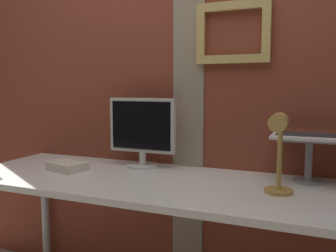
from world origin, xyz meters
name	(u,v)px	position (x,y,z in m)	size (l,w,h in m)	color
brick_wall_back	(188,87)	(0.00, 0.39, 1.19)	(3.22, 0.16, 2.37)	brown
desk	(160,194)	(0.01, -0.02, 0.68)	(2.04, 0.70, 0.74)	white
monitor	(142,129)	(-0.20, 0.20, 0.96)	(0.39, 0.18, 0.38)	silver
laptop_stand	(309,152)	(0.66, 0.21, 0.89)	(0.28, 0.22, 0.21)	gray
laptop	(311,124)	(0.66, 0.28, 1.01)	(0.34, 0.33, 0.22)	white
desk_lamp	(279,145)	(0.55, -0.08, 0.96)	(0.12, 0.20, 0.34)	tan
paper_clutter_stack	(67,166)	(-0.53, -0.02, 0.77)	(0.20, 0.14, 0.04)	silver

